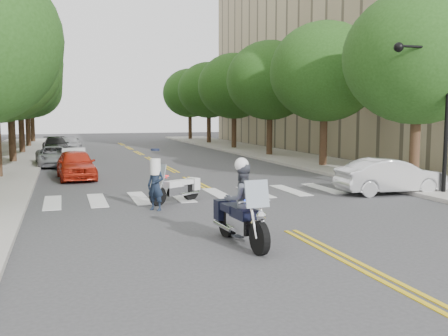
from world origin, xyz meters
name	(u,v)px	position (x,y,z in m)	size (l,w,h in m)	color
ground	(290,231)	(0.00, 0.00, 0.00)	(140.00, 140.00, 0.00)	#38383A
sidewalk_left	(1,163)	(-9.50, 22.00, 0.07)	(5.00, 60.00, 0.15)	#9E9991
sidewalk_right	(278,155)	(9.50, 22.00, 0.07)	(5.00, 60.00, 0.15)	#9E9991
building_right	(429,26)	(26.00, 26.00, 11.00)	(26.00, 44.00, 22.00)	tan
tree_l_2	(9,75)	(-8.80, 22.00, 5.55)	(6.40, 6.40, 8.45)	#382316
tree_l_3	(19,82)	(-8.80, 30.00, 5.55)	(6.40, 6.40, 8.45)	#382316
tree_l_4	(26,87)	(-8.80, 38.00, 5.55)	(6.40, 6.40, 8.45)	#382316
tree_l_5	(31,91)	(-8.80, 46.00, 5.55)	(6.40, 6.40, 8.45)	#382316
tree_r_0	(418,57)	(8.80, 6.00, 5.55)	(6.40, 6.40, 8.45)	#382316
tree_r_1	(325,72)	(8.80, 14.00, 5.55)	(6.40, 6.40, 8.45)	#382316
tree_r_2	(270,81)	(8.80, 22.00, 5.55)	(6.40, 6.40, 8.45)	#382316
tree_r_3	(234,86)	(8.80, 30.00, 5.55)	(6.40, 6.40, 8.45)	#382316
tree_r_4	(209,90)	(8.80, 38.00, 5.55)	(6.40, 6.40, 8.45)	#382316
tree_r_5	(190,93)	(8.80, 46.00, 5.55)	(6.40, 6.40, 8.45)	#382316
traffic_signal_pole	(438,99)	(7.72, 3.50, 3.72)	(2.82, 0.42, 6.00)	black
motorcycle_police	(240,206)	(-1.75, -0.86, 0.94)	(0.93, 2.61, 2.12)	black
motorcycle_parked	(179,188)	(-1.87, 5.27, 0.50)	(2.04, 1.33, 1.44)	black
officer_standing	(156,186)	(-2.93, 4.01, 0.82)	(0.60, 0.39, 1.64)	#162032
convertible	(391,176)	(6.50, 4.50, 0.70)	(1.49, 4.26, 1.40)	silver
parked_car_a	(76,164)	(-5.20, 13.00, 0.72)	(1.69, 4.20, 1.43)	red
parked_car_b	(74,159)	(-5.20, 17.34, 0.60)	(1.27, 3.65, 1.20)	silver
parked_car_c	(54,156)	(-6.30, 19.50, 0.60)	(1.99, 4.31, 1.20)	#929399
parked_car_d	(56,146)	(-6.30, 28.50, 0.68)	(1.90, 4.68, 1.36)	black
parked_car_e	(70,144)	(-5.20, 29.50, 0.71)	(1.67, 4.15, 1.41)	#A6A6AB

